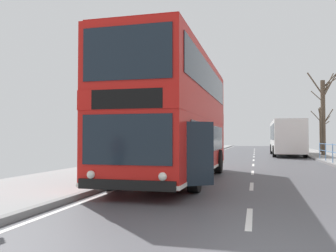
{
  "coord_description": "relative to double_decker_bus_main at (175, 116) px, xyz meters",
  "views": [
    {
      "loc": [
        0.13,
        -4.59,
        1.54
      ],
      "look_at": [
        -2.4,
        5.91,
        1.91
      ],
      "focal_mm": 38.76,
      "sensor_mm": 36.0,
      "label": 1
    }
  ],
  "objects": [
    {
      "name": "double_decker_bus_main",
      "position": [
        0.0,
        0.0,
        0.0
      ],
      "size": [
        3.26,
        10.19,
        4.51
      ],
      "color": "red",
      "rests_on": "ground"
    },
    {
      "name": "bare_tree_far_01",
      "position": [
        8.54,
        20.09,
        1.31
      ],
      "size": [
        2.66,
        1.68,
        7.14
      ],
      "color": "brown",
      "rests_on": "ground"
    },
    {
      "name": "bare_tree_far_00",
      "position": [
        9.34,
        25.92,
        0.15
      ],
      "size": [
        2.12,
        1.4,
        4.52
      ],
      "color": "#4C3D2D",
      "rests_on": "ground"
    },
    {
      "name": "background_bus_far_lane",
      "position": [
        5.59,
        21.09,
        -0.68
      ],
      "size": [
        2.73,
        10.31,
        3.07
      ],
      "color": "white",
      "rests_on": "ground"
    }
  ]
}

